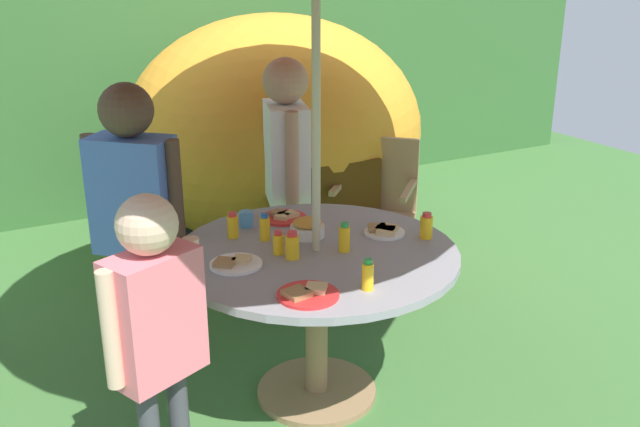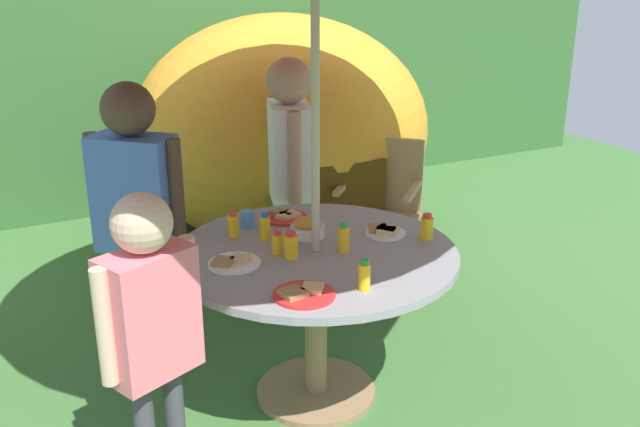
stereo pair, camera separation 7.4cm
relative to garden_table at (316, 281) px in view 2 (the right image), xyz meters
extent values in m
cube|color=#3D6B33|center=(0.00, 0.00, -0.59)|extent=(10.00, 10.00, 0.02)
cube|color=#33602D|center=(0.00, 3.29, 0.45)|extent=(9.00, 0.70, 2.06)
cylinder|color=#93704C|center=(0.00, 0.00, -0.56)|extent=(0.55, 0.55, 0.03)
cylinder|color=#93704C|center=(0.00, 0.00, -0.23)|extent=(0.10, 0.10, 0.69)
cylinder|color=gray|center=(0.00, 0.00, 0.13)|extent=(1.23, 1.23, 0.03)
cylinder|color=#B7AD8C|center=(0.00, 0.00, 0.49)|extent=(0.04, 0.04, 2.13)
cylinder|color=tan|center=(0.55, 0.84, -0.37)|extent=(0.04, 0.04, 0.42)
cylinder|color=tan|center=(0.84, 0.55, -0.37)|extent=(0.04, 0.04, 0.42)
cylinder|color=tan|center=(0.83, 1.11, -0.37)|extent=(0.04, 0.04, 0.42)
cylinder|color=tan|center=(1.11, 0.82, -0.37)|extent=(0.04, 0.04, 0.42)
cube|color=tan|center=(0.83, 0.83, -0.14)|extent=(0.62, 0.62, 0.04)
cube|color=tan|center=(0.97, 0.97, 0.11)|extent=(0.34, 0.34, 0.45)
cube|color=tan|center=(0.69, 0.98, 0.08)|extent=(0.33, 0.33, 0.03)
cube|color=tan|center=(0.98, 0.69, 0.08)|extent=(0.33, 0.33, 0.03)
ellipsoid|color=orange|center=(0.69, 1.90, 0.22)|extent=(2.14, 2.06, 1.58)
cylinder|color=black|center=(0.69, 1.90, -0.57)|extent=(2.19, 2.19, 0.01)
cube|color=#4B310D|center=(0.64, 0.94, -0.14)|extent=(0.58, 0.06, 0.71)
cylinder|color=navy|center=(0.30, 0.92, -0.25)|extent=(0.09, 0.09, 0.65)
cylinder|color=navy|center=(0.25, 0.77, -0.25)|extent=(0.09, 0.09, 0.65)
cube|color=white|center=(0.27, 0.85, 0.34)|extent=(0.31, 0.42, 0.55)
cylinder|color=tan|center=(0.33, 1.04, 0.37)|extent=(0.07, 0.07, 0.49)
cylinder|color=tan|center=(0.21, 0.65, 0.37)|extent=(0.07, 0.07, 0.49)
sphere|color=tan|center=(0.27, 0.85, 0.74)|extent=(0.24, 0.24, 0.24)
cylinder|color=brown|center=(-0.68, 0.63, -0.26)|extent=(0.09, 0.09, 0.64)
cylinder|color=brown|center=(-0.57, 0.53, -0.26)|extent=(0.09, 0.09, 0.64)
cube|color=#4C72C6|center=(-0.62, 0.58, 0.33)|extent=(0.41, 0.40, 0.54)
cylinder|color=#4C3828|center=(-0.77, 0.72, 0.36)|extent=(0.07, 0.07, 0.48)
cylinder|color=#4C3828|center=(-0.47, 0.44, 0.36)|extent=(0.07, 0.07, 0.48)
sphere|color=#4C3828|center=(-0.62, 0.58, 0.72)|extent=(0.24, 0.24, 0.24)
cylinder|color=#3F3F47|center=(-0.74, -0.31, -0.31)|extent=(0.07, 0.07, 0.54)
cube|color=#EA727F|center=(-0.80, -0.34, 0.19)|extent=(0.35, 0.28, 0.46)
cylinder|color=#D8B293|center=(-0.96, -0.41, 0.22)|extent=(0.06, 0.06, 0.41)
cylinder|color=#D8B293|center=(-0.64, -0.27, 0.22)|extent=(0.06, 0.06, 0.41)
sphere|color=#D8B293|center=(-0.80, -0.34, 0.52)|extent=(0.20, 0.20, 0.20)
cylinder|color=white|center=(0.04, 0.16, 0.18)|extent=(0.16, 0.16, 0.05)
ellipsoid|color=gold|center=(0.04, 0.16, 0.22)|extent=(0.13, 0.13, 0.04)
cylinder|color=white|center=(0.36, 0.02, 0.16)|extent=(0.19, 0.19, 0.01)
cube|color=tan|center=(0.38, 0.02, 0.17)|extent=(0.12, 0.12, 0.02)
cube|color=#9E7547|center=(0.34, 0.05, 0.17)|extent=(0.11, 0.11, 0.02)
cube|color=tan|center=(0.36, 0.01, 0.17)|extent=(0.12, 0.12, 0.02)
cylinder|color=red|center=(-0.24, -0.38, 0.16)|extent=(0.23, 0.23, 0.01)
cube|color=tan|center=(-0.20, -0.37, 0.17)|extent=(0.11, 0.11, 0.02)
cube|color=#9E7547|center=(-0.28, -0.37, 0.17)|extent=(0.10, 0.10, 0.02)
cylinder|color=white|center=(-0.37, 0.01, 0.16)|extent=(0.22, 0.22, 0.01)
cube|color=tan|center=(-0.34, 0.01, 0.17)|extent=(0.10, 0.10, 0.02)
cube|color=#9E7547|center=(-0.41, 0.02, 0.17)|extent=(0.11, 0.11, 0.02)
cylinder|color=red|center=(0.04, 0.42, 0.16)|extent=(0.22, 0.22, 0.01)
cube|color=tan|center=(0.07, 0.41, 0.17)|extent=(0.08, 0.08, 0.02)
cube|color=#9E7547|center=(0.03, 0.45, 0.17)|extent=(0.09, 0.09, 0.02)
cube|color=tan|center=(0.03, 0.39, 0.17)|extent=(0.09, 0.09, 0.02)
cylinder|color=yellow|center=(0.10, -0.07, 0.21)|extent=(0.05, 0.05, 0.11)
cylinder|color=green|center=(0.10, -0.07, 0.27)|extent=(0.03, 0.03, 0.02)
cylinder|color=yellow|center=(0.50, -0.11, 0.20)|extent=(0.06, 0.06, 0.10)
cylinder|color=red|center=(0.50, -0.11, 0.26)|extent=(0.04, 0.04, 0.02)
cylinder|color=yellow|center=(-0.13, -0.03, 0.20)|extent=(0.06, 0.06, 0.10)
cylinder|color=red|center=(-0.13, -0.03, 0.26)|extent=(0.04, 0.04, 0.02)
cylinder|color=yellow|center=(-0.16, 0.04, 0.19)|extent=(0.05, 0.05, 0.09)
cylinder|color=red|center=(-0.16, 0.04, 0.25)|extent=(0.03, 0.03, 0.02)
cylinder|color=yellow|center=(-0.01, -0.43, 0.20)|extent=(0.05, 0.05, 0.11)
cylinder|color=green|center=(-0.01, -0.43, 0.27)|extent=(0.03, 0.03, 0.02)
cylinder|color=yellow|center=(-0.26, 0.31, 0.20)|extent=(0.05, 0.05, 0.10)
cylinder|color=red|center=(-0.26, 0.31, 0.26)|extent=(0.04, 0.04, 0.02)
cylinder|color=yellow|center=(-0.15, 0.21, 0.20)|extent=(0.05, 0.05, 0.11)
cylinder|color=blue|center=(-0.15, 0.21, 0.27)|extent=(0.03, 0.03, 0.02)
cylinder|color=#4C99D8|center=(-0.15, 0.41, 0.19)|extent=(0.07, 0.07, 0.07)
camera|label=1|loc=(-1.31, -2.45, 1.32)|focal=39.24mm
camera|label=2|loc=(-1.25, -2.48, 1.32)|focal=39.24mm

